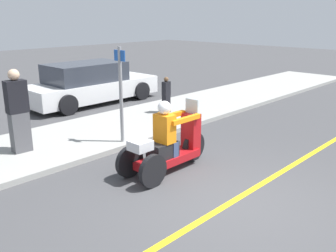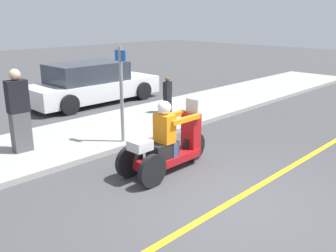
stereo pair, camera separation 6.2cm
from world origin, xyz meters
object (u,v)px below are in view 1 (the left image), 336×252
Objects in this scene: spectator_by_tree at (18,113)px; street_sign at (121,91)px; motorcycle_trike at (168,146)px; spectator_mid_group at (166,95)px; parked_car_lot_far at (90,84)px.

street_sign is (1.94, -1.07, 0.33)m from spectator_by_tree.
motorcycle_trike is 1.95× the size of spectator_mid_group.
spectator_by_tree is (-4.62, -0.09, 0.34)m from spectator_mid_group.
spectator_by_tree is 2.24m from street_sign.
parked_car_lot_far is (-0.54, 3.17, 0.03)m from spectator_mid_group.
spectator_by_tree is 0.82× the size of street_sign.
spectator_mid_group is (2.98, 2.93, 0.13)m from motorcycle_trike.
spectator_by_tree reaches higher than motorcycle_trike.
motorcycle_trike is 6.57m from parked_car_lot_far.
motorcycle_trike is 3.32m from spectator_by_tree.
spectator_mid_group is at bearing 44.52° from motorcycle_trike.
spectator_mid_group is 2.99m from street_sign.
motorcycle_trike is 1.18× the size of spectator_by_tree.
parked_car_lot_far is at bearing 68.20° from motorcycle_trike.
motorcycle_trike is at bearing -99.74° from street_sign.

